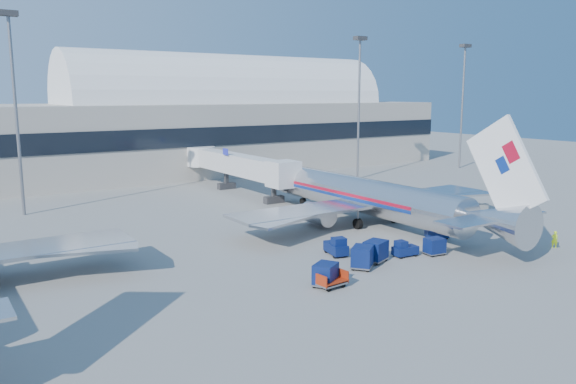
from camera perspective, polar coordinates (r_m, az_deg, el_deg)
ground at (r=51.04m, az=3.33°, el=-5.63°), size 260.00×260.00×0.00m
terminal at (r=96.75m, az=-24.12°, el=5.41°), size 170.00×28.15×21.00m
airliner_main at (r=60.00m, az=8.42°, el=-0.51°), size 32.00×37.26×12.07m
jetbridge_near at (r=79.93m, az=-5.59°, el=2.87°), size 4.40×27.50×6.25m
mast_west at (r=69.93m, az=-26.10°, el=9.84°), size 2.00×1.20×22.60m
mast_east at (r=91.39m, az=7.25°, el=10.54°), size 2.00×1.20×22.60m
mast_far_east at (r=109.35m, az=17.38°, el=10.06°), size 2.00×1.20×22.60m
barrier_near at (r=64.38m, az=15.17°, el=-2.28°), size 3.00×0.55×0.90m
barrier_mid at (r=66.85m, az=17.04°, el=-1.93°), size 3.00×0.55×0.90m
barrier_far at (r=69.40m, az=18.78°, el=-1.60°), size 3.00×0.55×0.90m
tug_lead at (r=49.05m, az=11.74°, el=-5.69°), size 2.27×1.31×1.41m
tug_right at (r=55.66m, az=14.79°, el=-3.97°), size 2.36×1.95×1.38m
tug_left at (r=48.52m, az=4.93°, el=-5.56°), size 1.81×2.76×1.65m
cart_train_a at (r=47.02m, az=8.89°, el=-5.90°), size 2.42×2.14×1.78m
cart_train_b at (r=45.11m, az=7.57°, el=-6.54°), size 2.56×2.48×1.80m
cart_train_c at (r=40.84m, az=3.82°, el=-8.33°), size 2.38×2.22×1.68m
cart_solo_near at (r=50.05m, az=14.66°, el=-5.33°), size 1.84×1.50×1.48m
cart_solo_far at (r=60.08m, az=20.92°, el=-3.04°), size 2.27×2.02×1.65m
cart_open_red at (r=40.75m, az=4.37°, el=-9.09°), size 2.29×1.69×0.58m
ramp_worker at (r=56.00m, az=25.46°, el=-4.37°), size 0.66×0.67×1.56m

